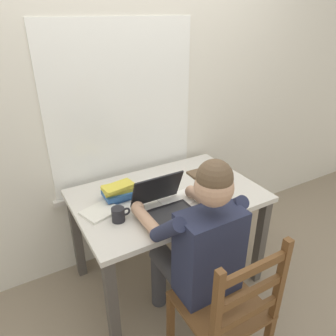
# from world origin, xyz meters

# --- Properties ---
(ground_plane) EXTENTS (8.00, 8.00, 0.00)m
(ground_plane) POSITION_xyz_m (0.00, 0.00, 0.00)
(ground_plane) COLOR gray
(back_wall) EXTENTS (6.00, 0.08, 2.60)m
(back_wall) POSITION_xyz_m (-0.00, 0.49, 1.30)
(back_wall) COLOR silver
(back_wall) RESTS_ON ground
(desk) EXTENTS (1.23, 0.81, 0.74)m
(desk) POSITION_xyz_m (0.00, 0.00, 0.64)
(desk) COLOR beige
(desk) RESTS_ON ground
(seated_person) EXTENTS (0.50, 0.60, 1.24)m
(seated_person) POSITION_xyz_m (-0.09, -0.48, 0.68)
(seated_person) COLOR #232842
(seated_person) RESTS_ON ground
(wooden_chair) EXTENTS (0.42, 0.42, 0.94)m
(wooden_chair) POSITION_xyz_m (-0.09, -0.76, 0.46)
(wooden_chair) COLOR brown
(wooden_chair) RESTS_ON ground
(laptop) EXTENTS (0.33, 0.32, 0.22)m
(laptop) POSITION_xyz_m (-0.13, -0.18, 0.79)
(laptop) COLOR black
(laptop) RESTS_ON desk
(computer_mouse) EXTENTS (0.06, 0.10, 0.03)m
(computer_mouse) POSITION_xyz_m (0.15, -0.27, 0.75)
(computer_mouse) COLOR black
(computer_mouse) RESTS_ON desk
(coffee_mug_white) EXTENTS (0.11, 0.07, 0.09)m
(coffee_mug_white) POSITION_xyz_m (0.30, -0.22, 0.78)
(coffee_mug_white) COLOR white
(coffee_mug_white) RESTS_ON desk
(coffee_mug_dark) EXTENTS (0.12, 0.08, 0.09)m
(coffee_mug_dark) POSITION_xyz_m (-0.40, -0.12, 0.78)
(coffee_mug_dark) COLOR black
(coffee_mug_dark) RESTS_ON desk
(coffee_mug_spare) EXTENTS (0.11, 0.07, 0.09)m
(coffee_mug_spare) POSITION_xyz_m (0.25, -0.10, 0.78)
(coffee_mug_spare) COLOR #38281E
(coffee_mug_spare) RESTS_ON desk
(book_stack_main) EXTENTS (0.22, 0.16, 0.11)m
(book_stack_main) POSITION_xyz_m (-0.31, 0.10, 0.79)
(book_stack_main) COLOR #2D5B9E
(book_stack_main) RESTS_ON desk
(paper_pile_near_laptop) EXTENTS (0.25, 0.22, 0.02)m
(paper_pile_near_laptop) POSITION_xyz_m (-0.47, 0.01, 0.74)
(paper_pile_near_laptop) COLOR silver
(paper_pile_near_laptop) RESTS_ON desk
(paper_pile_back_corner) EXTENTS (0.27, 0.20, 0.00)m
(paper_pile_back_corner) POSITION_xyz_m (0.03, -0.10, 0.74)
(paper_pile_back_corner) COLOR white
(paper_pile_back_corner) RESTS_ON desk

